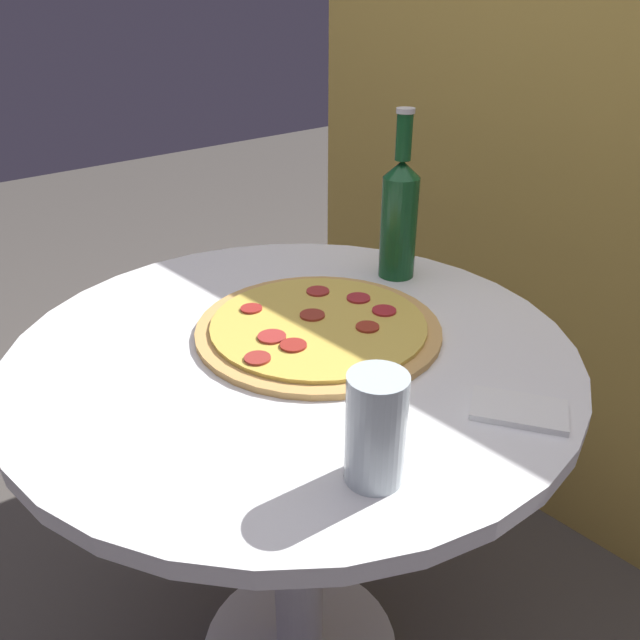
# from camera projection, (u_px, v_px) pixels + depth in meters

# --- Properties ---
(table) EXTENTS (0.81, 0.81, 0.70)m
(table) POSITION_uv_depth(u_px,v_px,m) (295.00, 432.00, 0.97)
(table) COLOR white
(table) RESTS_ON ground_plane
(fence_panel) EXTENTS (1.33, 0.04, 1.41)m
(fence_panel) POSITION_uv_depth(u_px,v_px,m) (549.00, 227.00, 1.32)
(fence_panel) COLOR gold
(fence_panel) RESTS_ON ground_plane
(pizza) EXTENTS (0.36, 0.36, 0.02)m
(pizza) POSITION_uv_depth(u_px,v_px,m) (320.00, 327.00, 0.92)
(pizza) COLOR tan
(pizza) RESTS_ON table
(beer_bottle) EXTENTS (0.06, 0.06, 0.29)m
(beer_bottle) POSITION_uv_depth(u_px,v_px,m) (399.00, 215.00, 1.06)
(beer_bottle) COLOR #144C23
(beer_bottle) RESTS_ON table
(drinking_glass) EXTENTS (0.06, 0.06, 0.12)m
(drinking_glass) POSITION_uv_depth(u_px,v_px,m) (376.00, 429.00, 0.62)
(drinking_glass) COLOR silver
(drinking_glass) RESTS_ON table
(napkin) EXTENTS (0.13, 0.11, 0.01)m
(napkin) POSITION_uv_depth(u_px,v_px,m) (519.00, 410.00, 0.75)
(napkin) COLOR white
(napkin) RESTS_ON table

